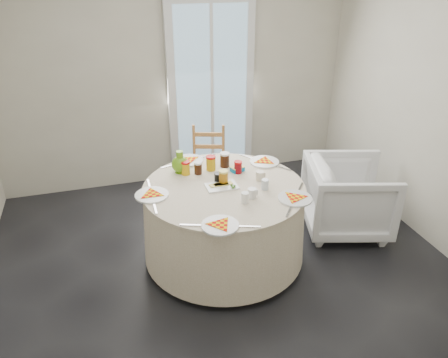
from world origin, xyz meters
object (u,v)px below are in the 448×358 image
object	(u,v)px
wooden_chair	(208,161)
table	(224,222)
armchair	(348,194)
green_pitcher	(180,158)

from	to	relation	value
wooden_chair	table	bearing A→B (deg)	-79.52
armchair	table	bearing A→B (deg)	110.90
table	armchair	distance (m)	1.29
table	armchair	size ratio (longest dim) A/B	1.76
table	green_pitcher	size ratio (longest dim) A/B	7.13
table	armchair	world-z (taller)	armchair
table	green_pitcher	xyz separation A→B (m)	(-0.29, 0.37, 0.49)
green_pitcher	wooden_chair	bearing A→B (deg)	73.55
armchair	wooden_chair	bearing A→B (deg)	66.70
armchair	green_pitcher	size ratio (longest dim) A/B	4.04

